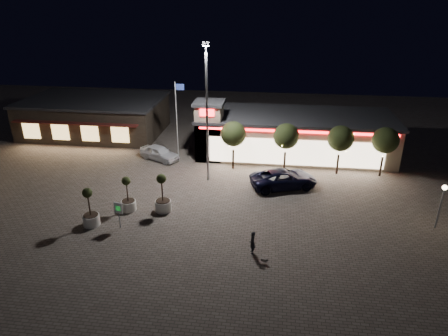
# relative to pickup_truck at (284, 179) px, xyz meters

# --- Properties ---
(ground) EXTENTS (90.00, 90.00, 0.00)m
(ground) POSITION_rel_pickup_truck_xyz_m (-8.92, -7.39, -0.82)
(ground) COLOR #665B53
(ground) RESTS_ON ground
(retail_building) EXTENTS (20.40, 8.40, 6.10)m
(retail_building) POSITION_rel_pickup_truck_xyz_m (0.59, 8.42, 1.39)
(retail_building) COLOR gray
(retail_building) RESTS_ON ground
(restaurant_building) EXTENTS (16.40, 11.00, 4.30)m
(restaurant_building) POSITION_rel_pickup_truck_xyz_m (-22.92, 12.58, 1.34)
(restaurant_building) COLOR #382D23
(restaurant_building) RESTS_ON ground
(floodlight_pole) EXTENTS (0.60, 0.40, 12.38)m
(floodlight_pole) POSITION_rel_pickup_truck_xyz_m (-6.92, 0.61, 6.20)
(floodlight_pole) COLOR gray
(floodlight_pole) RESTS_ON ground
(flagpole) EXTENTS (0.95, 0.10, 8.00)m
(flagpole) POSITION_rel_pickup_truck_xyz_m (-10.82, 5.61, 3.92)
(flagpole) COLOR white
(flagpole) RESTS_ON ground
(lamp_post_east) EXTENTS (0.36, 0.36, 3.48)m
(lamp_post_east) POSITION_rel_pickup_truck_xyz_m (11.08, -5.39, 1.63)
(lamp_post_east) COLOR gray
(lamp_post_east) RESTS_ON ground
(string_tree_a) EXTENTS (2.42, 2.42, 4.79)m
(string_tree_a) POSITION_rel_pickup_truck_xyz_m (-4.92, 3.61, 2.74)
(string_tree_a) COLOR #332319
(string_tree_a) RESTS_ON ground
(string_tree_b) EXTENTS (2.42, 2.42, 4.79)m
(string_tree_b) POSITION_rel_pickup_truck_xyz_m (0.08, 3.61, 2.74)
(string_tree_b) COLOR #332319
(string_tree_b) RESTS_ON ground
(string_tree_c) EXTENTS (2.42, 2.42, 4.79)m
(string_tree_c) POSITION_rel_pickup_truck_xyz_m (5.08, 3.61, 2.74)
(string_tree_c) COLOR #332319
(string_tree_c) RESTS_ON ground
(string_tree_d) EXTENTS (2.42, 2.42, 4.79)m
(string_tree_d) POSITION_rel_pickup_truck_xyz_m (9.08, 3.61, 2.74)
(string_tree_d) COLOR #332319
(string_tree_d) RESTS_ON ground
(pickup_truck) EXTENTS (6.50, 4.56, 1.65)m
(pickup_truck) POSITION_rel_pickup_truck_xyz_m (0.00, 0.00, 0.00)
(pickup_truck) COLOR black
(pickup_truck) RESTS_ON ground
(white_sedan) EXTENTS (4.78, 3.60, 1.52)m
(white_sedan) POSITION_rel_pickup_truck_xyz_m (-12.75, 4.87, -0.07)
(white_sedan) COLOR white
(white_sedan) RESTS_ON ground
(pedestrian) EXTENTS (0.50, 0.65, 1.59)m
(pedestrian) POSITION_rel_pickup_truck_xyz_m (-2.12, -10.27, -0.03)
(pedestrian) COLOR black
(pedestrian) RESTS_ON ground
(dog) EXTENTS (0.49, 0.28, 0.26)m
(dog) POSITION_rel_pickup_truck_xyz_m (-1.24, -11.30, -0.57)
(dog) COLOR #59514C
(dog) RESTS_ON ground
(planter_left) EXTENTS (1.18, 1.18, 2.90)m
(planter_left) POSITION_rel_pickup_truck_xyz_m (-12.26, -5.75, 0.07)
(planter_left) COLOR silver
(planter_left) RESTS_ON ground
(planter_mid) EXTENTS (1.24, 1.24, 3.05)m
(planter_mid) POSITION_rel_pickup_truck_xyz_m (-14.22, -8.30, 0.12)
(planter_mid) COLOR silver
(planter_mid) RESTS_ON ground
(planter_right) EXTENTS (1.29, 1.29, 3.18)m
(planter_right) POSITION_rel_pickup_truck_xyz_m (-9.50, -5.51, 0.16)
(planter_right) COLOR silver
(planter_right) RESTS_ON ground
(valet_sign) EXTENTS (0.68, 0.20, 2.06)m
(valet_sign) POSITION_rel_pickup_truck_xyz_m (-11.99, -8.37, 0.62)
(valet_sign) COLOR gray
(valet_sign) RESTS_ON ground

